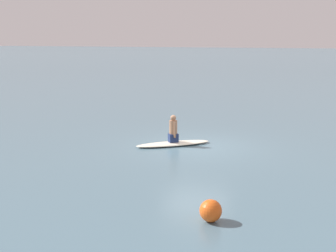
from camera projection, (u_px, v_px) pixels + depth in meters
ground_plane at (196, 146)px, 17.30m from camera, size 400.00×400.00×0.00m
surfboard at (173, 144)px, 17.44m from camera, size 2.57×2.67×0.14m
person_paddler at (173, 130)px, 17.33m from camera, size 0.45×0.45×1.07m
buoy_marker at (211, 211)px, 10.12m from camera, size 0.52×0.52×0.52m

